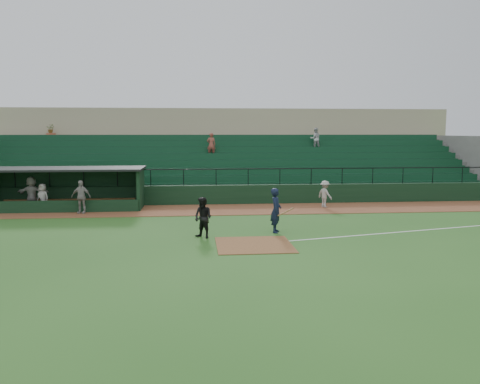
{
  "coord_description": "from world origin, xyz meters",
  "views": [
    {
      "loc": [
        -2.34,
        -19.87,
        4.47
      ],
      "look_at": [
        0.0,
        5.0,
        1.4
      ],
      "focal_mm": 36.53,
      "sensor_mm": 36.0,
      "label": 1
    }
  ],
  "objects": [
    {
      "name": "dugout",
      "position": [
        -9.75,
        9.56,
        1.33
      ],
      "size": [
        8.9,
        3.2,
        2.42
      ],
      "color": "black",
      "rests_on": "ground"
    },
    {
      "name": "runner",
      "position": [
        5.37,
        8.24,
        0.82
      ],
      "size": [
        1.02,
        1.18,
        1.59
      ],
      "primitive_type": "imported",
      "rotation": [
        0.0,
        0.0,
        2.09
      ],
      "color": "#A49F99",
      "rests_on": "warning_track"
    },
    {
      "name": "warning_track",
      "position": [
        0.0,
        8.0,
        0.01
      ],
      "size": [
        40.0,
        4.0,
        0.03
      ],
      "primitive_type": "cube",
      "color": "brown",
      "rests_on": "ground"
    },
    {
      "name": "foul_line",
      "position": [
        8.0,
        1.2,
        0.01
      ],
      "size": [
        17.49,
        4.44,
        0.01
      ],
      "primitive_type": "cube",
      "rotation": [
        0.0,
        0.0,
        0.24
      ],
      "color": "white",
      "rests_on": "ground"
    },
    {
      "name": "dugout_player_c",
      "position": [
        -11.62,
        8.84,
        1.0
      ],
      "size": [
        1.84,
        0.74,
        1.93
      ],
      "primitive_type": "imported",
      "rotation": [
        0.0,
        0.0,
        3.04
      ],
      "color": "#A6A09B",
      "rests_on": "warning_track"
    },
    {
      "name": "batter_at_plate",
      "position": [
        1.28,
        1.41,
        1.0
      ],
      "size": [
        1.12,
        0.83,
        2.0
      ],
      "color": "black",
      "rests_on": "ground"
    },
    {
      "name": "dugout_player_b",
      "position": [
        -10.86,
        8.3,
        0.81
      ],
      "size": [
        0.91,
        0.79,
        1.57
      ],
      "primitive_type": "imported",
      "rotation": [
        0.0,
        0.0,
        -0.47
      ],
      "color": "#A9A39E",
      "rests_on": "warning_track"
    },
    {
      "name": "ground",
      "position": [
        0.0,
        0.0,
        0.0
      ],
      "size": [
        90.0,
        90.0,
        0.0
      ],
      "primitive_type": "plane",
      "color": "#25531B",
      "rests_on": "ground"
    },
    {
      "name": "umpire",
      "position": [
        -1.99,
        0.53,
        0.87
      ],
      "size": [
        1.07,
        1.05,
        1.74
      ],
      "primitive_type": "imported",
      "rotation": [
        0.0,
        0.0,
        -0.71
      ],
      "color": "black",
      "rests_on": "ground"
    },
    {
      "name": "stadium_structure",
      "position": [
        -0.0,
        16.46,
        2.3
      ],
      "size": [
        38.0,
        13.08,
        6.4
      ],
      "color": "black",
      "rests_on": "ground"
    },
    {
      "name": "dugout_player_a",
      "position": [
        -8.55,
        7.37,
        0.94
      ],
      "size": [
        1.13,
        0.61,
        1.83
      ],
      "primitive_type": "imported",
      "rotation": [
        0.0,
        0.0,
        -0.16
      ],
      "color": "gray",
      "rests_on": "warning_track"
    },
    {
      "name": "home_plate_dirt",
      "position": [
        0.0,
        -1.0,
        0.01
      ],
      "size": [
        3.0,
        3.0,
        0.03
      ],
      "primitive_type": "cube",
      "color": "brown",
      "rests_on": "ground"
    }
  ]
}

